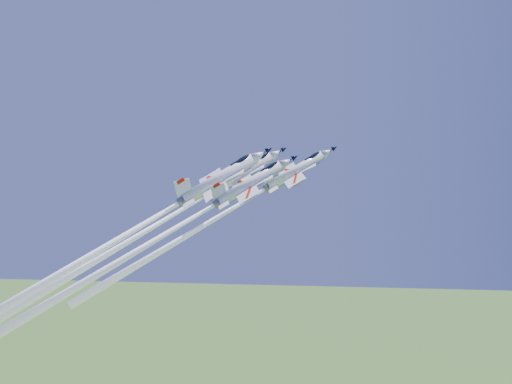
# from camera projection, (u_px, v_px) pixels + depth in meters

# --- Properties ---
(jet_lead) EXTENTS (39.80, 17.57, 35.64)m
(jet_lead) POSITION_uv_depth(u_px,v_px,m) (210.00, 222.00, 100.75)
(jet_lead) COLOR white
(jet_left) EXTENTS (46.86, 21.16, 42.33)m
(jet_left) POSITION_uv_depth(u_px,v_px,m) (146.00, 231.00, 108.03)
(jet_left) COLOR white
(jet_right) EXTENTS (41.40, 18.22, 37.03)m
(jet_right) POSITION_uv_depth(u_px,v_px,m) (153.00, 242.00, 91.88)
(jet_right) COLOR white
(jet_slot) EXTENTS (48.19, 21.06, 42.99)m
(jet_slot) POSITION_uv_depth(u_px,v_px,m) (113.00, 242.00, 97.20)
(jet_slot) COLOR white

